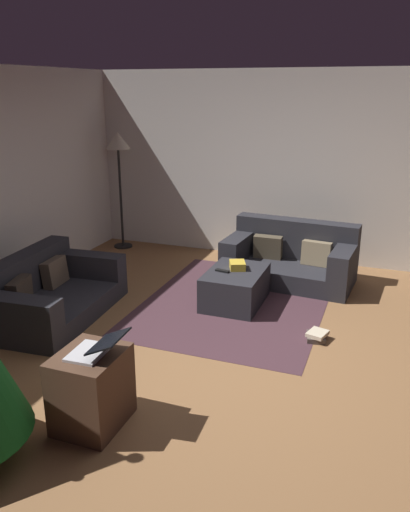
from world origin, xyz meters
name	(u,v)px	position (x,y,z in m)	size (l,w,h in m)	color
ground_plane	(238,362)	(0.00, 0.00, 0.00)	(6.40, 6.40, 0.00)	brown
corner_partition	(306,168)	(3.14, 0.00, 1.30)	(0.12, 6.40, 2.60)	silver
couch_left	(45,293)	(0.26, 2.25, 0.25)	(1.69, 1.09, 0.64)	#26262B
couch_right	(291,258)	(2.24, -0.02, 0.29)	(0.97, 1.64, 0.74)	#26262B
ottoman	(235,287)	(1.26, 0.42, 0.20)	(0.85, 0.61, 0.39)	#26262B
gift_box	(237,265)	(1.34, 0.42, 0.43)	(0.21, 0.17, 0.09)	gold
tv_remote	(222,271)	(1.19, 0.55, 0.40)	(0.05, 0.16, 0.02)	black
side_table	(92,389)	(-1.21, 0.74, 0.29)	(0.52, 0.44, 0.57)	#4C3323
laptop	(96,348)	(-1.21, 0.68, 0.63)	(0.33, 0.40, 0.18)	silver
book_stack	(317,336)	(0.68, -0.60, 0.04)	(0.25, 0.23, 0.09)	#4C423D
corner_lamp	(118,150)	(2.75, 2.69, 1.48)	(0.36, 0.36, 1.74)	black
area_rug	(235,303)	(1.26, 0.42, 0.00)	(2.60, 2.00, 0.01)	#432931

